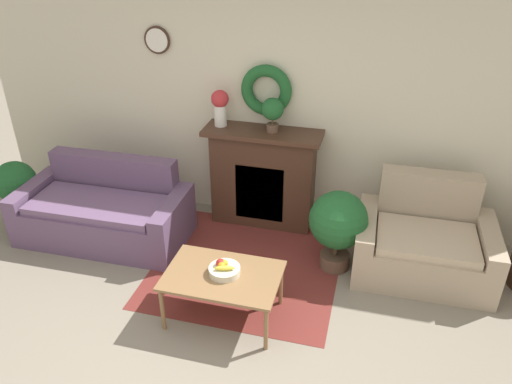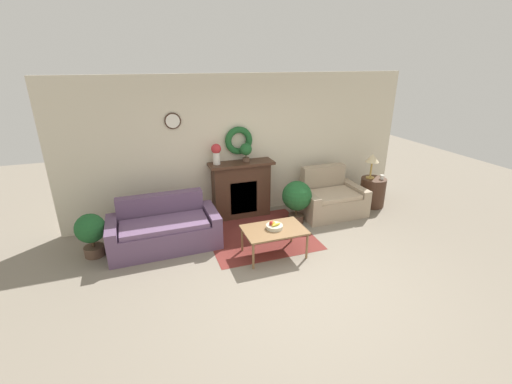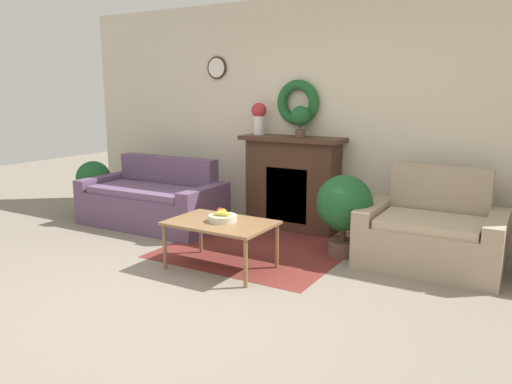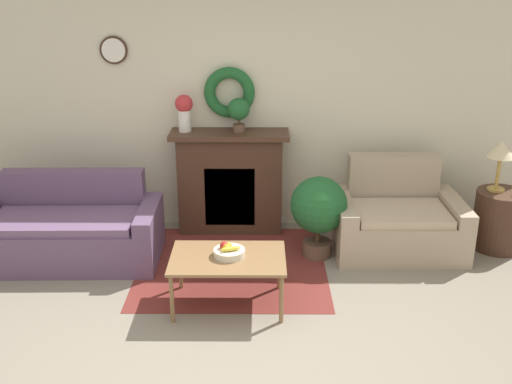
% 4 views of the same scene
% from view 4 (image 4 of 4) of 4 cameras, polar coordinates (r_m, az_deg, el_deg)
% --- Properties ---
extents(ground_plane, '(16.00, 16.00, 0.00)m').
position_cam_4_polar(ground_plane, '(4.54, -1.96, -16.12)').
color(ground_plane, gray).
extents(floor_rug, '(1.80, 1.73, 0.01)m').
position_cam_4_polar(floor_rug, '(5.85, -2.28, -6.99)').
color(floor_rug, maroon).
rests_on(floor_rug, ground_plane).
extents(wall_back, '(6.80, 0.18, 2.70)m').
position_cam_4_polar(wall_back, '(6.40, -1.28, 8.36)').
color(wall_back, beige).
rests_on(wall_back, ground_plane).
extents(fireplace, '(1.24, 0.41, 1.11)m').
position_cam_4_polar(fireplace, '(6.43, -2.47, 1.04)').
color(fireplace, '#42281C').
rests_on(fireplace, ground_plane).
extents(couch_left, '(1.77, 0.88, 0.82)m').
position_cam_4_polar(couch_left, '(6.16, -17.38, -3.56)').
color(couch_left, '#604766').
rests_on(couch_left, ground_plane).
extents(loveseat_right, '(1.29, 0.91, 0.91)m').
position_cam_4_polar(loveseat_right, '(6.25, 13.25, -2.66)').
color(loveseat_right, tan).
rests_on(loveseat_right, ground_plane).
extents(coffee_table, '(0.96, 0.63, 0.45)m').
position_cam_4_polar(coffee_table, '(5.04, -2.70, -6.61)').
color(coffee_table, olive).
rests_on(coffee_table, ground_plane).
extents(fruit_bowl, '(0.26, 0.26, 0.12)m').
position_cam_4_polar(fruit_bowl, '(5.02, -2.62, -5.65)').
color(fruit_bowl, beige).
rests_on(fruit_bowl, coffee_table).
extents(side_table_by_loveseat, '(0.52, 0.52, 0.61)m').
position_cam_4_polar(side_table_by_loveseat, '(6.58, 22.18, -2.48)').
color(side_table_by_loveseat, '#42281C').
rests_on(side_table_by_loveseat, ground_plane).
extents(table_lamp, '(0.27, 0.27, 0.52)m').
position_cam_4_polar(table_lamp, '(6.38, 22.33, 3.57)').
color(table_lamp, '#B28E42').
rests_on(table_lamp, side_table_by_loveseat).
extents(vase_on_mantel_left, '(0.18, 0.18, 0.38)m').
position_cam_4_polar(vase_on_mantel_left, '(6.26, -6.85, 7.74)').
color(vase_on_mantel_left, silver).
rests_on(vase_on_mantel_left, fireplace).
extents(potted_plant_on_mantel, '(0.23, 0.23, 0.35)m').
position_cam_4_polar(potted_plant_on_mantel, '(6.20, -1.66, 7.73)').
color(potted_plant_on_mantel, brown).
rests_on(potted_plant_on_mantel, fireplace).
extents(potted_plant_floor_by_loveseat, '(0.56, 0.56, 0.82)m').
position_cam_4_polar(potted_plant_floor_by_loveseat, '(5.88, 5.98, -1.52)').
color(potted_plant_floor_by_loveseat, brown).
rests_on(potted_plant_floor_by_loveseat, ground_plane).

